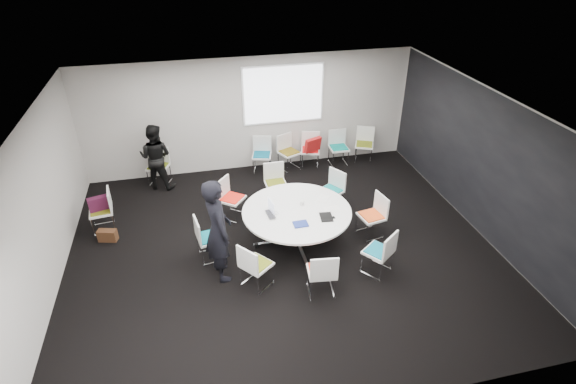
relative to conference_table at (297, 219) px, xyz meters
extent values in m
cube|color=black|center=(-0.31, -0.14, -0.54)|extent=(8.00, 7.00, 0.04)
cube|color=white|center=(-0.31, -0.14, 2.30)|extent=(8.00, 7.00, 0.04)
cube|color=#B6B0AB|center=(-0.31, 3.38, 0.88)|extent=(8.00, 0.04, 2.80)
cube|color=#B6B0AB|center=(-0.31, -3.66, 0.88)|extent=(8.00, 0.04, 2.80)
cube|color=#B6B0AB|center=(-4.33, -0.14, 0.88)|extent=(0.04, 7.00, 2.80)
cube|color=#B6B0AB|center=(3.71, -0.14, 0.88)|extent=(0.04, 7.00, 2.80)
cube|color=black|center=(3.68, -0.14, 0.88)|extent=(0.01, 6.94, 2.74)
cube|color=silver|center=(0.00, 0.00, -0.48)|extent=(0.90, 0.90, 0.08)
cylinder|color=silver|center=(0.00, 0.00, -0.16)|extent=(0.10, 0.10, 0.65)
cylinder|color=white|center=(0.00, 0.00, 0.19)|extent=(2.07, 2.07, 0.04)
cube|color=white|center=(0.49, 3.32, 1.33)|extent=(1.90, 0.03, 1.35)
cube|color=silver|center=(1.48, -0.12, -0.31)|extent=(0.49, 0.49, 0.42)
cube|color=white|center=(1.48, -0.12, -0.08)|extent=(0.52, 0.53, 0.04)
cube|color=#E14F1A|center=(1.48, -0.12, -0.05)|extent=(0.45, 0.46, 0.03)
cube|color=white|center=(1.69, -0.08, 0.15)|extent=(0.12, 0.46, 0.42)
cube|color=silver|center=(0.99, 0.98, -0.31)|extent=(0.58, 0.58, 0.42)
cube|color=white|center=(0.99, 0.98, -0.08)|extent=(0.61, 0.62, 0.04)
cube|color=#0A7677|center=(0.99, 0.98, -0.05)|extent=(0.53, 0.54, 0.03)
cube|color=white|center=(1.17, 1.09, 0.15)|extent=(0.27, 0.41, 0.42)
cube|color=silver|center=(-0.09, 1.54, -0.31)|extent=(0.43, 0.43, 0.42)
cube|color=white|center=(-0.09, 1.54, -0.08)|extent=(0.47, 0.45, 0.04)
cube|color=#636A17|center=(-0.09, 1.54, -0.05)|extent=(0.41, 0.39, 0.03)
cube|color=white|center=(-0.09, 1.75, 0.15)|extent=(0.46, 0.04, 0.42)
cube|color=silver|center=(-1.10, 1.15, -0.31)|extent=(0.59, 0.59, 0.42)
cube|color=white|center=(-1.10, 1.15, -0.08)|extent=(0.63, 0.63, 0.04)
cube|color=red|center=(-1.10, 1.15, -0.05)|extent=(0.55, 0.55, 0.03)
cube|color=white|center=(-1.26, 1.28, 0.15)|extent=(0.31, 0.38, 0.42)
cube|color=silver|center=(-1.66, -0.10, -0.31)|extent=(0.48, 0.48, 0.42)
cube|color=white|center=(-1.66, -0.10, -0.08)|extent=(0.51, 0.52, 0.04)
cube|color=#076878|center=(-1.66, -0.10, -0.05)|extent=(0.44, 0.46, 0.03)
cube|color=white|center=(-1.87, -0.14, 0.15)|extent=(0.11, 0.46, 0.42)
cube|color=silver|center=(-0.96, -1.03, -0.31)|extent=(0.59, 0.59, 0.42)
cube|color=white|center=(-0.96, -1.03, -0.08)|extent=(0.63, 0.63, 0.04)
cube|color=olive|center=(-0.96, -1.03, -0.05)|extent=(0.55, 0.55, 0.03)
cube|color=white|center=(-1.12, -1.16, 0.15)|extent=(0.31, 0.38, 0.42)
cube|color=silver|center=(0.06, -1.45, -0.31)|extent=(0.47, 0.47, 0.42)
cube|color=white|center=(0.06, -1.45, -0.08)|extent=(0.51, 0.49, 0.04)
cube|color=red|center=(0.06, -1.45, -0.05)|extent=(0.44, 0.43, 0.03)
cube|color=white|center=(0.04, -1.66, 0.15)|extent=(0.46, 0.09, 0.42)
cube|color=silver|center=(1.18, -1.17, -0.31)|extent=(0.59, 0.59, 0.42)
cube|color=white|center=(1.18, -1.17, -0.08)|extent=(0.63, 0.63, 0.04)
cube|color=#0B667F|center=(1.18, -1.17, -0.05)|extent=(0.55, 0.54, 0.03)
cube|color=white|center=(1.31, -1.34, 0.15)|extent=(0.39, 0.31, 0.42)
cube|color=silver|center=(-0.14, 3.01, -0.31)|extent=(0.51, 0.51, 0.42)
cube|color=white|center=(-0.14, 3.01, -0.08)|extent=(0.56, 0.54, 0.04)
cube|color=#095B78|center=(-0.14, 3.01, -0.05)|extent=(0.48, 0.47, 0.03)
cube|color=white|center=(-0.09, 3.21, 0.15)|extent=(0.45, 0.15, 0.42)
cube|color=silver|center=(0.56, 3.01, -0.31)|extent=(0.56, 0.56, 0.42)
cube|color=white|center=(0.56, 3.01, -0.08)|extent=(0.60, 0.59, 0.04)
cube|color=brown|center=(0.56, 3.01, -0.05)|extent=(0.52, 0.51, 0.03)
cube|color=white|center=(0.47, 3.20, 0.15)|extent=(0.43, 0.22, 0.42)
cube|color=silver|center=(1.11, 3.01, -0.31)|extent=(0.52, 0.52, 0.42)
cube|color=white|center=(1.11, 3.01, -0.08)|extent=(0.56, 0.55, 0.04)
cube|color=red|center=(1.11, 3.01, -0.05)|extent=(0.49, 0.47, 0.03)
cube|color=white|center=(1.17, 3.21, 0.15)|extent=(0.45, 0.16, 0.42)
cube|color=silver|center=(1.86, 2.97, -0.31)|extent=(0.43, 0.43, 0.42)
cube|color=white|center=(1.86, 2.97, -0.08)|extent=(0.47, 0.45, 0.04)
cube|color=#088278|center=(1.86, 2.97, -0.05)|extent=(0.41, 0.39, 0.03)
cube|color=white|center=(1.86, 3.18, 0.15)|extent=(0.46, 0.05, 0.42)
cube|color=silver|center=(2.56, 3.01, -0.31)|extent=(0.55, 0.55, 0.42)
cube|color=white|center=(2.56, 3.01, -0.08)|extent=(0.60, 0.59, 0.04)
cube|color=olive|center=(2.56, 3.01, -0.05)|extent=(0.52, 0.51, 0.03)
cube|color=white|center=(2.65, 3.20, 0.15)|extent=(0.44, 0.22, 0.42)
cube|color=silver|center=(-3.72, 1.29, -0.31)|extent=(0.47, 0.47, 0.42)
cube|color=white|center=(-3.72, 1.29, -0.08)|extent=(0.49, 0.51, 0.04)
cube|color=olive|center=(-3.72, 1.29, -0.05)|extent=(0.43, 0.44, 0.03)
cube|color=white|center=(-3.52, 1.32, 0.15)|extent=(0.09, 0.46, 0.42)
cube|color=silver|center=(-2.64, 2.97, -0.31)|extent=(0.54, 0.54, 0.42)
cube|color=white|center=(-2.64, 2.97, -0.08)|extent=(0.59, 0.58, 0.04)
cube|color=#637215|center=(-2.64, 2.97, -0.05)|extent=(0.51, 0.50, 0.03)
cube|color=white|center=(-2.56, 3.16, 0.15)|extent=(0.44, 0.20, 0.42)
imported|color=black|center=(-1.53, -0.63, 0.44)|extent=(0.59, 0.78, 1.92)
imported|color=black|center=(-2.64, 2.82, 0.26)|extent=(0.93, 0.83, 1.57)
imported|color=#333338|center=(-0.47, -0.04, 0.22)|extent=(0.23, 0.34, 0.03)
cube|color=silver|center=(-0.48, 0.07, 0.34)|extent=(0.07, 0.30, 0.22)
cube|color=black|center=(0.47, -0.35, 0.22)|extent=(0.25, 0.32, 0.02)
cube|color=navy|center=(-0.05, -0.47, 0.22)|extent=(0.26, 0.20, 0.03)
cube|color=white|center=(0.60, 0.29, 0.21)|extent=(0.35, 0.36, 0.00)
cube|color=white|center=(0.66, -0.11, 0.21)|extent=(0.30, 0.21, 0.00)
cylinder|color=white|center=(0.14, 0.17, 0.25)|extent=(0.08, 0.08, 0.09)
cube|color=black|center=(0.56, -0.39, 0.21)|extent=(0.15, 0.09, 0.01)
cube|color=#41112A|center=(-3.72, 1.29, 0.10)|extent=(0.42, 0.25, 0.28)
cube|color=#412514|center=(-3.62, 0.87, -0.40)|extent=(0.39, 0.25, 0.24)
cube|color=#A91415|center=(1.11, 2.80, 0.18)|extent=(0.47, 0.32, 0.36)
camera|label=1|loc=(-1.77, -6.86, 4.89)|focal=28.00mm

